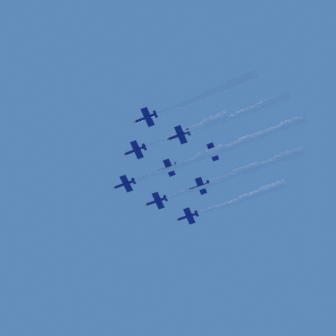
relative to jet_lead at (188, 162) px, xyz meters
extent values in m
cylinder|color=navy|center=(-9.41, 25.80, 0.04)|extent=(4.36, 8.88, 1.29)
cone|color=yellow|center=(-11.18, 30.53, 0.04)|extent=(1.60, 1.65, 1.22)
cylinder|color=black|center=(-7.75, 21.35, 0.04)|extent=(1.11, 0.90, 0.96)
ellipsoid|color=black|center=(-10.18, 27.63, 0.50)|extent=(1.48, 2.09, 0.81)
cube|color=navy|center=(-9.21, 25.30, -0.01)|extent=(8.70, 5.43, 1.70)
cube|color=yellow|center=(-12.77, 23.97, -0.66)|extent=(1.47, 2.40, 0.23)
cube|color=yellow|center=(-5.68, 26.62, 0.77)|extent=(1.47, 2.40, 0.23)
cube|color=navy|center=(-8.09, 22.26, 0.04)|extent=(3.35, 2.14, 0.69)
cube|color=yellow|center=(-8.25, 22.20, 0.97)|extent=(0.93, 1.48, 1.89)
cylinder|color=white|center=(-6.04, 16.80, 0.04)|extent=(5.21, 10.41, 1.64)
cylinder|color=white|center=(-2.57, 8.34, 0.10)|extent=(5.98, 10.70, 2.45)
cylinder|color=white|center=(0.25, -0.36, 0.02)|extent=(6.74, 10.99, 3.27)
cylinder|color=white|center=(3.05, -9.06, -0.06)|extent=(7.51, 11.27, 4.09)
cylinder|color=navy|center=(-17.21, 12.93, 1.18)|extent=(4.19, 8.89, 1.23)
cone|color=yellow|center=(-18.90, 17.68, 1.18)|extent=(1.54, 1.62, 1.17)
cylinder|color=black|center=(-15.61, 8.45, 1.18)|extent=(1.07, 0.88, 0.92)
ellipsoid|color=black|center=(-17.93, 14.77, 1.64)|extent=(1.43, 2.07, 0.77)
cube|color=navy|center=(-17.02, 12.42, 1.13)|extent=(8.77, 5.35, 1.22)
cube|color=yellow|center=(-20.62, 11.13, 0.70)|extent=(1.44, 2.40, 0.19)
cube|color=yellow|center=(-13.43, 13.70, 1.70)|extent=(1.44, 2.40, 0.19)
cube|color=navy|center=(-15.94, 9.37, 1.18)|extent=(3.37, 2.11, 0.51)
cube|color=yellow|center=(-16.05, 9.32, 2.12)|extent=(0.81, 1.44, 1.90)
cylinder|color=white|center=(-14.10, 4.23, 1.18)|extent=(4.71, 9.59, 1.57)
cylinder|color=white|center=(-11.01, -3.55, 1.22)|extent=(5.45, 9.85, 2.35)
cylinder|color=white|center=(-8.59, -11.57, 1.17)|extent=(6.19, 10.12, 3.14)
cylinder|color=white|center=(-6.19, -19.60, 1.11)|extent=(6.93, 10.38, 3.92)
cylinder|color=navy|center=(4.87, 21.02, -0.19)|extent=(4.36, 8.86, 1.25)
cone|color=yellow|center=(3.07, 25.75, -0.19)|extent=(1.57, 1.64, 1.19)
cylinder|color=black|center=(6.55, 16.58, -0.19)|extent=(1.09, 0.89, 0.94)
ellipsoid|color=black|center=(4.10, 22.85, 0.27)|extent=(1.47, 2.08, 0.78)
cube|color=navy|center=(5.06, 20.52, -0.24)|extent=(8.75, 5.48, 1.36)
cube|color=yellow|center=(1.49, 19.17, -0.73)|extent=(1.48, 2.40, 0.20)
cube|color=yellow|center=(8.62, 21.87, 0.39)|extent=(1.48, 2.40, 0.20)
cube|color=navy|center=(6.21, 17.49, -0.19)|extent=(3.36, 2.16, 0.57)
cube|color=yellow|center=(6.08, 17.44, 0.75)|extent=(0.87, 1.45, 1.90)
cylinder|color=white|center=(8.38, 11.76, -0.19)|extent=(5.45, 11.00, 1.59)
cylinder|color=white|center=(12.10, 2.79, -0.15)|extent=(6.19, 11.29, 2.38)
cylinder|color=white|center=(15.17, -6.43, -0.21)|extent=(6.93, 11.57, 3.18)
cylinder|color=white|center=(18.20, -15.67, -0.27)|extent=(7.68, 11.85, 3.97)
cylinder|color=navy|center=(-2.93, 8.15, 0.74)|extent=(4.41, 8.86, 1.28)
cone|color=yellow|center=(-4.73, 12.86, 0.74)|extent=(1.60, 1.65, 1.22)
cylinder|color=black|center=(-1.23, 3.71, 0.74)|extent=(1.11, 0.90, 0.96)
ellipsoid|color=black|center=(-3.72, 9.97, 1.20)|extent=(1.49, 2.09, 0.81)
cube|color=navy|center=(-2.73, 7.65, 0.69)|extent=(8.70, 5.48, 1.67)
cube|color=yellow|center=(-6.28, 6.29, 0.06)|extent=(1.48, 2.40, 0.23)
cube|color=yellow|center=(0.79, 8.99, 1.46)|extent=(1.48, 2.40, 0.23)
cube|color=navy|center=(-1.58, 4.62, 0.74)|extent=(3.35, 2.16, 0.68)
cube|color=yellow|center=(-1.74, 4.55, 1.67)|extent=(0.93, 1.47, 1.89)
cylinder|color=white|center=(0.42, -0.63, 0.74)|extent=(5.09, 9.91, 1.63)
cylinder|color=white|center=(3.80, -8.64, 0.79)|extent=(5.85, 10.20, 2.45)
cylinder|color=white|center=(6.52, -16.89, 0.72)|extent=(6.62, 10.50, 3.26)
cylinder|color=white|center=(9.22, -25.16, 0.64)|extent=(7.38, 10.79, 4.08)
cylinder|color=navy|center=(-25.00, 0.05, -0.67)|extent=(4.17, 8.90, 1.24)
cone|color=yellow|center=(-26.69, 4.81, -0.67)|extent=(1.54, 1.62, 1.17)
cylinder|color=black|center=(-23.42, -4.43, -0.67)|extent=(1.07, 0.88, 0.93)
ellipsoid|color=black|center=(-25.72, 1.89, -0.21)|extent=(1.43, 2.07, 0.78)
cube|color=navy|center=(-24.82, -0.46, -0.72)|extent=(8.77, 5.33, 1.26)
cube|color=yellow|center=(-28.42, -1.74, -1.16)|extent=(1.43, 2.40, 0.19)
cube|color=yellow|center=(-21.23, 0.81, -0.14)|extent=(1.43, 2.40, 0.19)
cube|color=navy|center=(-23.74, -3.52, -0.67)|extent=(3.37, 2.10, 0.53)
cube|color=yellow|center=(-23.86, -3.56, 0.27)|extent=(0.82, 1.44, 1.90)
cylinder|color=white|center=(-21.66, -9.40, -0.67)|extent=(5.30, 11.30, 1.57)
cylinder|color=white|center=(-18.06, -18.67, -0.63)|extent=(6.04, 11.56, 2.36)
cylinder|color=white|center=(-15.13, -28.17, -0.69)|extent=(6.78, 11.82, 3.15)
cylinder|color=white|center=(-12.22, -37.68, -0.74)|extent=(7.53, 12.09, 3.93)
cylinder|color=navy|center=(19.14, 16.24, 0.85)|extent=(4.37, 8.85, 1.24)
cone|color=yellow|center=(17.34, 20.96, 0.85)|extent=(1.57, 1.64, 1.18)
cylinder|color=black|center=(20.83, 11.81, 0.85)|extent=(1.09, 0.89, 0.93)
ellipsoid|color=black|center=(18.37, 18.07, 1.31)|extent=(1.47, 2.08, 0.78)
cube|color=navy|center=(19.34, 15.74, 0.80)|extent=(8.75, 5.49, 1.32)
cube|color=yellow|center=(15.77, 14.38, 0.33)|extent=(1.48, 2.40, 0.20)
cube|color=yellow|center=(22.89, 17.10, 1.41)|extent=(1.48, 2.40, 0.20)
cube|color=navy|center=(20.49, 12.71, 0.85)|extent=(3.37, 2.16, 0.55)
cube|color=yellow|center=(20.36, 12.67, 1.79)|extent=(0.86, 1.45, 1.90)
cylinder|color=white|center=(22.58, 7.24, 0.85)|extent=(5.25, 10.43, 1.58)
cylinder|color=white|center=(26.13, -1.24, 0.89)|extent=(5.98, 10.71, 2.37)
cylinder|color=white|center=(29.02, -9.97, 0.84)|extent=(6.72, 11.00, 3.17)
cylinder|color=white|center=(31.89, -18.70, 0.77)|extent=(7.46, 11.28, 3.96)
cylinder|color=navy|center=(-10.73, -4.73, 0.21)|extent=(4.34, 8.87, 1.26)
cone|color=yellow|center=(-12.50, 0.00, 0.21)|extent=(1.58, 1.64, 1.20)
cylinder|color=black|center=(-9.06, -9.18, 0.21)|extent=(1.10, 0.89, 0.95)
ellipsoid|color=black|center=(-11.49, -2.90, 0.67)|extent=(1.47, 2.08, 0.80)
cube|color=navy|center=(-10.53, -5.23, 0.16)|extent=(8.73, 5.44, 1.51)
cube|color=yellow|center=(-14.10, -6.57, -0.40)|extent=(1.47, 2.40, 0.21)
cube|color=yellow|center=(-6.98, -3.91, 0.85)|extent=(1.47, 2.40, 0.21)
cube|color=navy|center=(-9.40, -8.27, 0.21)|extent=(3.36, 2.14, 0.62)
cube|color=yellow|center=(-9.55, -8.33, 1.14)|extent=(0.89, 1.46, 1.89)
cylinder|color=white|center=(-7.22, -14.12, 0.21)|extent=(5.51, 11.28, 1.61)
cylinder|color=white|center=(-3.46, -23.34, 0.25)|extent=(6.27, 11.56, 2.41)
cylinder|color=white|center=(-0.36, -32.80, 0.19)|extent=(7.02, 11.84, 3.22)
cylinder|color=white|center=(2.72, -42.27, 0.12)|extent=(7.78, 12.13, 4.02)
cylinder|color=navy|center=(11.34, 3.37, -0.37)|extent=(4.38, 8.86, 1.26)
cone|color=yellow|center=(9.55, 8.09, -0.37)|extent=(1.58, 1.64, 1.20)
cylinder|color=black|center=(13.04, -1.07, -0.37)|extent=(1.10, 0.90, 0.95)
ellipsoid|color=black|center=(10.57, 5.19, 0.09)|extent=(1.48, 2.08, 0.79)
cube|color=navy|center=(11.54, 2.87, -0.42)|extent=(8.73, 5.48, 1.50)
cube|color=yellow|center=(7.98, 1.51, -0.97)|extent=(1.48, 2.40, 0.21)
cube|color=yellow|center=(15.08, 4.21, 0.27)|extent=(1.48, 2.40, 0.21)
cube|color=navy|center=(12.69, -0.17, -0.37)|extent=(3.36, 2.16, 0.62)
cube|color=yellow|center=(12.55, -0.22, 0.57)|extent=(0.90, 1.46, 1.89)
cylinder|color=white|center=(14.83, -5.78, -0.37)|extent=(5.38, 10.76, 1.61)
cylinder|color=white|center=(18.48, -14.54, -0.32)|extent=(6.14, 11.05, 2.41)
cylinder|color=white|center=(21.47, -23.54, -0.39)|extent=(6.89, 11.33, 3.22)
cylinder|color=white|center=(24.44, -32.56, -0.46)|extent=(7.64, 11.62, 4.02)
cylinder|color=navy|center=(3.55, -9.51, 1.00)|extent=(4.28, 8.87, 1.24)
cone|color=yellow|center=(1.80, -4.77, 1.00)|extent=(1.56, 1.63, 1.18)
cylinder|color=black|center=(5.19, -13.97, 1.00)|extent=(1.08, 0.89, 0.93)
ellipsoid|color=black|center=(2.80, -7.68, 1.47)|extent=(1.45, 2.08, 0.78)
cube|color=navy|center=(3.74, -10.02, 0.96)|extent=(8.76, 5.42, 1.32)
cube|color=yellow|center=(0.16, -11.34, 0.48)|extent=(1.46, 2.40, 0.20)
cube|color=yellow|center=(7.31, -8.70, 1.57)|extent=(1.46, 2.40, 0.20)
cube|color=navy|center=(4.86, -13.06, 1.00)|extent=(3.37, 2.13, 0.55)
cube|color=yellow|center=(4.73, -13.10, 1.95)|extent=(0.85, 1.45, 1.90)
cylinder|color=white|center=(6.74, -18.18, 1.00)|extent=(4.82, 9.58, 1.58)
cylinder|color=white|center=(9.92, -25.93, 1.05)|extent=(5.56, 9.86, 2.37)
cylinder|color=white|center=(12.43, -33.93, 0.99)|extent=(6.30, 10.13, 3.17)
cylinder|color=white|center=(14.92, -41.93, 0.93)|extent=(7.05, 10.40, 3.96)
camera|label=1|loc=(-75.97, -55.71, -234.07)|focal=67.04mm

